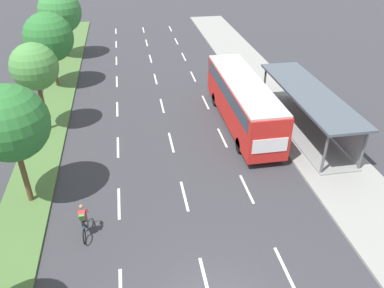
{
  "coord_description": "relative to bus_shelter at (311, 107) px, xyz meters",
  "views": [
    {
      "loc": [
        -2.36,
        -8.74,
        13.17
      ],
      "look_at": [
        0.99,
        10.32,
        1.2
      ],
      "focal_mm": 35.47,
      "sensor_mm": 36.0,
      "label": 1
    }
  ],
  "objects": [
    {
      "name": "median_tree_third",
      "position": [
        -17.8,
        3.26,
        2.76
      ],
      "size": [
        3.04,
        3.04,
        6.05
      ],
      "color": "brown",
      "rests_on": "median_strip"
    },
    {
      "name": "bus_shelter",
      "position": [
        0.0,
        0.0,
        0.0
      ],
      "size": [
        2.9,
        11.05,
        2.86
      ],
      "color": "gray",
      "rests_on": "sidewalk_right"
    },
    {
      "name": "lane_divider_center",
      "position": [
        -9.53,
        5.75,
        -1.86
      ],
      "size": [
        0.14,
        47.65,
        0.01
      ],
      "color": "white",
      "rests_on": "ground"
    },
    {
      "name": "median_tree_fifth",
      "position": [
        -18.03,
        18.89,
        2.8
      ],
      "size": [
        4.2,
        4.2,
        6.66
      ],
      "color": "brown",
      "rests_on": "median_strip"
    },
    {
      "name": "median_strip",
      "position": [
        -17.83,
        7.43,
        -1.81
      ],
      "size": [
        2.6,
        52.0,
        0.12
      ],
      "primitive_type": "cube",
      "color": "#4C7038",
      "rests_on": "ground"
    },
    {
      "name": "bus",
      "position": [
        -4.28,
        1.7,
        0.2
      ],
      "size": [
        2.54,
        11.29,
        3.37
      ],
      "color": "red",
      "rests_on": "ground"
    },
    {
      "name": "median_tree_fourth",
      "position": [
        -18.07,
        11.08,
        2.45
      ],
      "size": [
        4.01,
        4.01,
        6.22
      ],
      "color": "brown",
      "rests_on": "median_strip"
    },
    {
      "name": "cyclist",
      "position": [
        -14.6,
        -7.5,
        -1.08
      ],
      "size": [
        0.46,
        1.82,
        1.71
      ],
      "color": "black",
      "rests_on": "ground"
    },
    {
      "name": "sidewalk_right",
      "position": [
        -0.28,
        7.43,
        -1.79
      ],
      "size": [
        4.5,
        52.0,
        0.15
      ],
      "primitive_type": "cube",
      "color": "gray",
      "rests_on": "ground"
    },
    {
      "name": "lane_divider_left",
      "position": [
        -13.03,
        5.75,
        -1.86
      ],
      "size": [
        0.14,
        47.65,
        0.01
      ],
      "color": "white",
      "rests_on": "ground"
    },
    {
      "name": "median_tree_second",
      "position": [
        -17.58,
        -4.55,
        2.84
      ],
      "size": [
        3.7,
        3.7,
        6.45
      ],
      "color": "brown",
      "rests_on": "median_strip"
    },
    {
      "name": "lane_divider_right",
      "position": [
        -6.03,
        5.75,
        -1.86
      ],
      "size": [
        0.14,
        47.65,
        0.01
      ],
      "color": "white",
      "rests_on": "ground"
    }
  ]
}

